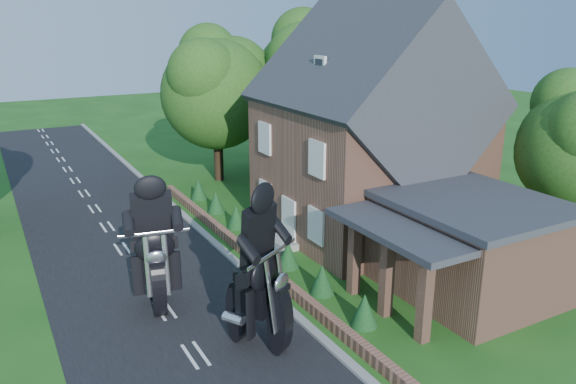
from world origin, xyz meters
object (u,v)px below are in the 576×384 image
house (368,137)px  motorcycle_lead (259,323)px  annex (468,245)px  garden_wall (254,258)px  motorcycle_follow (157,288)px

house → motorcycle_lead: house is taller
annex → motorcycle_lead: 8.08m
annex → house: bearing=84.8°
garden_wall → annex: bearing=-46.2°
garden_wall → motorcycle_follow: 4.73m
house → motorcycle_lead: 11.36m
motorcycle_lead → motorcycle_follow: motorcycle_lead is taller
garden_wall → house: size_ratio=2.15×
motorcycle_lead → annex: bearing=147.3°
house → motorcycle_follow: size_ratio=6.80×
annex → motorcycle_lead: annex is taller
garden_wall → motorcycle_follow: size_ratio=14.60×
garden_wall → annex: (5.57, -5.80, 1.57)m
garden_wall → annex: 8.19m
annex → motorcycle_lead: size_ratio=4.28×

